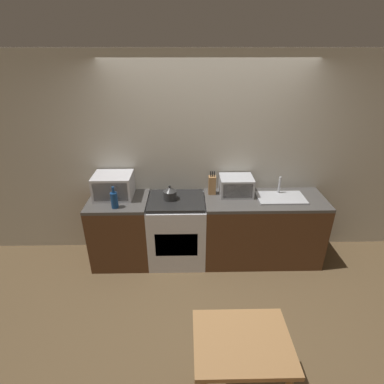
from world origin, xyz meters
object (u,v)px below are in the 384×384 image
at_px(kettle, 170,193).
at_px(dining_table, 241,352).
at_px(toaster_oven, 236,186).
at_px(stove_range, 177,230).
at_px(bottle, 114,200).
at_px(microwave, 114,186).

xyz_separation_m(kettle, dining_table, (0.60, -1.86, -0.38)).
relative_size(toaster_oven, dining_table, 0.57).
distance_m(stove_range, kettle, 0.54).
bearing_deg(kettle, stove_range, -9.63).
bearing_deg(toaster_oven, kettle, -172.06).
bearing_deg(bottle, kettle, 17.38).
height_order(bottle, dining_table, bottle).
xyz_separation_m(microwave, dining_table, (1.30, -1.95, -0.45)).
bearing_deg(toaster_oven, stove_range, -170.33).
relative_size(stove_range, microwave, 1.92).
bearing_deg(stove_range, dining_table, -74.19).
relative_size(kettle, dining_table, 0.26).
bearing_deg(dining_table, stove_range, 105.81).
bearing_deg(kettle, dining_table, -72.15).
bearing_deg(bottle, microwave, 102.70).
relative_size(stove_range, dining_table, 1.24).
relative_size(bottle, toaster_oven, 0.65).
height_order(stove_range, microwave, microwave).
xyz_separation_m(kettle, microwave, (-0.70, 0.09, 0.07)).
distance_m(microwave, dining_table, 2.38).
relative_size(stove_range, kettle, 4.84).
distance_m(microwave, bottle, 0.30).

